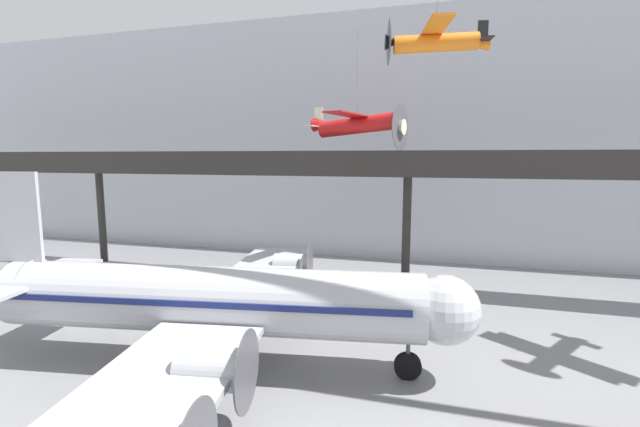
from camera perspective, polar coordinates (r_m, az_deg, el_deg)
name	(u,v)px	position (r m, az deg, el deg)	size (l,w,h in m)	color
hangar_back_wall	(416,138)	(45.22, 12.73, 9.81)	(140.00, 3.00, 24.91)	silver
mezzanine_walkway	(407,173)	(34.14, 11.53, 5.36)	(110.00, 3.20, 11.02)	#2D2B28
airliner_silver_main	(207,301)	(22.37, -14.81, -11.16)	(26.62, 30.54, 9.81)	#B7BABF
suspended_plane_orange_highwing	(436,42)	(25.33, 15.15, 21.22)	(5.61, 6.78, 4.68)	orange
suspended_plane_red_highwing	(357,125)	(34.05, 4.93, 11.73)	(8.04, 9.63, 9.07)	red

